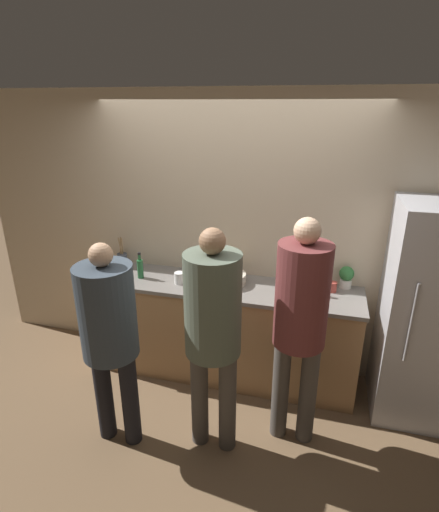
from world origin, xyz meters
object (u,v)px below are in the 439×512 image
(utensil_crock, at_px, (122,259))
(bottle_dark, at_px, (309,284))
(potted_plant, at_px, (346,276))
(cup_red, at_px, (332,287))
(person_center, at_px, (213,323))
(bottle_clear, at_px, (289,287))
(refrigerator, at_px, (431,315))
(fruit_bowl, at_px, (227,278))
(bottle_green, at_px, (140,268))
(cup_white, at_px, (179,278))
(person_right, at_px, (300,315))
(person_left, at_px, (109,327))

(utensil_crock, relative_size, bottle_dark, 1.22)
(potted_plant, bearing_deg, cup_red, -134.51)
(person_center, height_order, utensil_crock, person_center)
(bottle_clear, bearing_deg, refrigerator, 2.41)
(utensil_crock, bearing_deg, bottle_clear, -8.88)
(utensil_crock, height_order, potted_plant, utensil_crock)
(bottle_dark, bearing_deg, utensil_crock, 174.96)
(fruit_bowl, height_order, bottle_green, bottle_green)
(bottle_dark, relative_size, cup_white, 2.32)
(cup_white, xyz_separation_m, cup_red, (1.34, 0.18, -0.01))
(bottle_green, relative_size, potted_plant, 1.25)
(potted_plant, bearing_deg, person_center, -129.75)
(bottle_green, xyz_separation_m, cup_red, (1.73, 0.16, -0.05))
(refrigerator, xyz_separation_m, potted_plant, (-0.65, 0.27, 0.15))
(fruit_bowl, distance_m, potted_plant, 1.05)
(bottle_clear, relative_size, bottle_dark, 0.92)
(person_right, height_order, cup_white, person_right)
(bottle_clear, relative_size, potted_plant, 1.12)
(fruit_bowl, bearing_deg, refrigerator, -2.84)
(fruit_bowl, xyz_separation_m, cup_red, (0.92, 0.07, -0.01))
(refrigerator, distance_m, bottle_green, 2.50)
(bottle_clear, relative_size, cup_red, 2.51)
(refrigerator, distance_m, person_center, 1.77)
(refrigerator, height_order, bottle_green, refrigerator)
(fruit_bowl, relative_size, bottle_dark, 1.41)
(person_center, height_order, person_right, person_right)
(refrigerator, bearing_deg, bottle_clear, -177.59)
(person_center, bearing_deg, bottle_green, 139.02)
(bottle_dark, bearing_deg, cup_white, -175.83)
(utensil_crock, distance_m, bottle_green, 0.38)
(person_center, relative_size, bottle_green, 6.96)
(utensil_crock, xyz_separation_m, potted_plant, (2.15, 0.05, 0.04))
(cup_red, distance_m, potted_plant, 0.17)
(fruit_bowl, xyz_separation_m, cup_white, (-0.42, -0.11, 0.00))
(person_right, height_order, bottle_green, person_right)
(person_center, distance_m, bottle_green, 1.24)
(potted_plant, bearing_deg, bottle_clear, -146.31)
(bottle_dark, distance_m, cup_red, 0.22)
(refrigerator, distance_m, bottle_dark, 0.97)
(bottle_dark, bearing_deg, person_left, -142.65)
(person_center, relative_size, utensil_crock, 5.88)
(fruit_bowl, xyz_separation_m, utensil_crock, (-1.11, 0.13, 0.02))
(person_left, relative_size, bottle_green, 6.48)
(person_right, xyz_separation_m, bottle_green, (-1.51, 0.58, -0.05))
(refrigerator, bearing_deg, cup_red, 168.75)
(person_center, bearing_deg, person_right, 22.12)
(fruit_bowl, xyz_separation_m, bottle_green, (-0.81, -0.09, 0.05))
(person_left, bearing_deg, person_right, 15.86)
(refrigerator, xyz_separation_m, utensil_crock, (-2.80, 0.21, 0.11))
(bottle_clear, distance_m, cup_white, 0.98)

